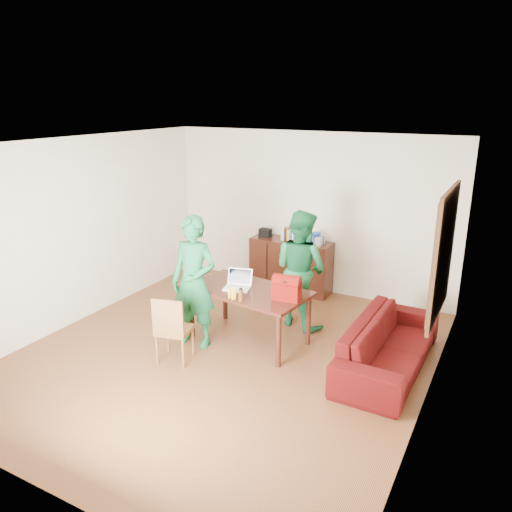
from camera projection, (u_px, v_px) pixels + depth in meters
The scene contains 10 objects.
room at pixel (229, 257), 6.23m from camera, with size 5.20×5.70×2.90m.
table at pixel (249, 296), 6.73m from camera, with size 1.70×1.09×0.75m.
chair at pixel (175, 342), 6.32m from camera, with size 0.49×0.47×0.89m.
person_near at pixel (194, 282), 6.56m from camera, with size 0.65×0.43×1.78m, color #166436.
person_far at pixel (301, 269), 7.16m from camera, with size 0.84×0.65×1.72m, color #166335.
laptop at pixel (237, 286), 6.71m from camera, with size 0.39×0.31×0.24m.
bananas at pixel (232, 297), 6.36m from camera, with size 0.16×0.10×0.06m, color gold, non-canonical shape.
bottle at pixel (241, 295), 6.29m from camera, with size 0.06×0.06×0.18m, color #563613.
red_bag at pixel (287, 290), 6.33m from camera, with size 0.35×0.20×0.26m, color maroon.
sofa at pixel (389, 345), 6.14m from camera, with size 2.10×0.82×0.61m, color #3E0810.
Camera 1 is at (3.12, -4.94, 3.22)m, focal length 35.00 mm.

